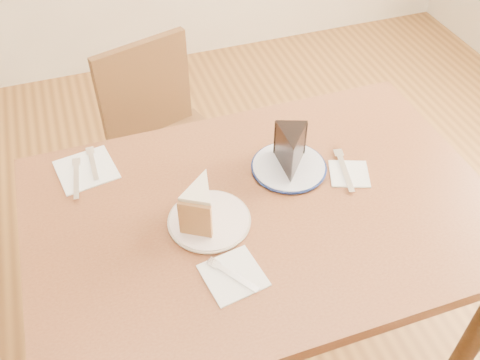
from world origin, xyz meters
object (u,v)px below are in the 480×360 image
object	(u,v)px
table	(262,232)
chair_far	(168,148)
plate_cream	(209,221)
chocolate_cake	(291,153)
plate_navy	(289,167)
carrot_cake	(202,202)

from	to	relation	value
table	chair_far	bearing A→B (deg)	101.19
table	plate_cream	bearing A→B (deg)	-178.66
chair_far	chocolate_cake	size ratio (longest dim) A/B	6.96
plate_cream	chair_far	bearing A→B (deg)	88.20
chair_far	chocolate_cake	bearing A→B (deg)	97.76
chair_far	plate_navy	bearing A→B (deg)	98.16
chair_far	chocolate_cake	world-z (taller)	chocolate_cake
chocolate_cake	plate_navy	bearing A→B (deg)	-74.78
table	chocolate_cake	size ratio (longest dim) A/B	9.94
plate_navy	chocolate_cake	size ratio (longest dim) A/B	1.65
carrot_cake	chocolate_cake	bearing A→B (deg)	49.80
plate_navy	chocolate_cake	distance (m)	0.06
plate_navy	chocolate_cake	world-z (taller)	chocolate_cake
chair_far	chocolate_cake	distance (m)	0.68
plate_navy	chocolate_cake	bearing A→B (deg)	-95.17
chair_far	carrot_cake	world-z (taller)	carrot_cake
plate_cream	plate_navy	xyz separation A→B (m)	(0.26, 0.12, 0.00)
table	plate_navy	world-z (taller)	plate_navy
table	carrot_cake	distance (m)	0.23
table	carrot_cake	world-z (taller)	carrot_cake
chocolate_cake	chair_far	bearing A→B (deg)	-44.91
carrot_cake	table	bearing A→B (deg)	26.83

